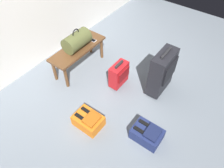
{
  "coord_description": "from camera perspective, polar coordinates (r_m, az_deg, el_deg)",
  "views": [
    {
      "loc": [
        -1.66,
        -1.15,
        2.53
      ],
      "look_at": [
        0.01,
        0.08,
        0.25
      ],
      "focal_mm": 33.96,
      "sensor_mm": 36.0,
      "label": 1
    }
  ],
  "objects": [
    {
      "name": "suitcase_small_red",
      "position": [
        3.24,
        1.9,
        2.62
      ],
      "size": [
        0.32,
        0.18,
        0.46
      ],
      "color": "red",
      "rests_on": "ground"
    },
    {
      "name": "cell_phone",
      "position": [
        3.6,
        -5.38,
        11.75
      ],
      "size": [
        0.07,
        0.14,
        0.01
      ],
      "color": "silver",
      "rests_on": "bench"
    },
    {
      "name": "backpack_navy",
      "position": [
        2.82,
        9.46,
        -13.11
      ],
      "size": [
        0.28,
        0.38,
        0.21
      ],
      "color": "navy",
      "rests_on": "ground"
    },
    {
      "name": "suitcase_upright_charcoal",
      "position": [
        3.15,
        13.3,
        3.16
      ],
      "size": [
        0.46,
        0.23,
        0.76
      ],
      "color": "black",
      "rests_on": "ground"
    },
    {
      "name": "bench",
      "position": [
        3.51,
        -9.13,
        8.77
      ],
      "size": [
        1.0,
        0.36,
        0.43
      ],
      "color": "brown",
      "rests_on": "ground"
    },
    {
      "name": "backpack_orange",
      "position": [
        2.91,
        -6.36,
        -9.74
      ],
      "size": [
        0.28,
        0.38,
        0.21
      ],
      "color": "orange",
      "rests_on": "ground"
    },
    {
      "name": "duffel_bag_olive",
      "position": [
        3.39,
        -9.45,
        11.45
      ],
      "size": [
        0.44,
        0.26,
        0.34
      ],
      "color": "#51562D",
      "rests_on": "bench"
    },
    {
      "name": "ground_plane",
      "position": [
        3.24,
        1.02,
        -3.76
      ],
      "size": [
        6.6,
        6.6,
        0.0
      ],
      "primitive_type": "plane",
      "color": "slate"
    }
  ]
}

